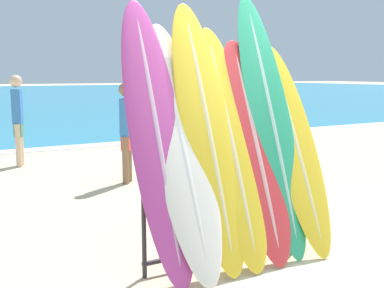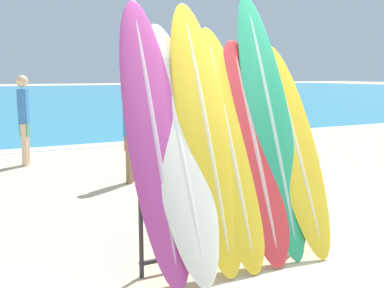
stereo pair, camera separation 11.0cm
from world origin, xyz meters
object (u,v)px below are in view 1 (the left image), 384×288
(person_near_water, at_px, (18,117))
(surfboard_slot_6, at_px, (295,146))
(surfboard_rack, at_px, (233,205))
(surfboard_slot_5, at_px, (271,122))
(surfboard_slot_1, at_px, (182,147))
(surfboard_slot_3, at_px, (231,144))
(surfboard_slot_4, at_px, (256,148))
(person_mid_beach, at_px, (126,129))
(surfboard_slot_2, at_px, (208,133))
(surfboard_slot_0, at_px, (157,137))

(person_near_water, bearing_deg, surfboard_slot_6, -142.04)
(surfboard_rack, distance_m, surfboard_slot_5, 0.90)
(surfboard_slot_1, distance_m, surfboard_slot_5, 1.01)
(surfboard_slot_3, height_order, person_near_water, surfboard_slot_3)
(surfboard_rack, distance_m, person_near_water, 5.61)
(surfboard_slot_4, distance_m, surfboard_slot_6, 0.48)
(surfboard_slot_1, relative_size, surfboard_slot_5, 0.87)
(person_mid_beach, bearing_deg, surfboard_slot_2, -149.21)
(surfboard_slot_5, bearing_deg, surfboard_slot_6, -18.76)
(surfboard_slot_5, bearing_deg, surfboard_slot_4, -161.18)
(surfboard_slot_2, relative_size, surfboard_slot_6, 1.18)
(surfboard_slot_2, distance_m, person_near_water, 5.49)
(surfboard_slot_4, bearing_deg, person_mid_beach, 91.75)
(surfboard_rack, xyz_separation_m, surfboard_slot_4, (0.26, 0.01, 0.52))
(surfboard_rack, xyz_separation_m, surfboard_slot_5, (0.49, 0.09, 0.75))
(surfboard_slot_3, relative_size, person_mid_beach, 1.37)
(surfboard_rack, relative_size, surfboard_slot_0, 0.76)
(surfboard_slot_1, relative_size, surfboard_slot_6, 1.09)
(surfboard_rack, xyz_separation_m, person_mid_beach, (0.16, 3.27, 0.36))
(surfboard_slot_4, xyz_separation_m, surfboard_slot_5, (0.24, 0.08, 0.23))
(surfboard_slot_3, relative_size, person_near_water, 1.28)
(surfboard_slot_6, bearing_deg, surfboard_rack, -179.41)
(surfboard_rack, height_order, surfboard_slot_6, surfboard_slot_6)
(surfboard_slot_5, bearing_deg, surfboard_rack, -169.51)
(surfboard_rack, height_order, person_mid_beach, person_mid_beach)
(surfboard_slot_6, xyz_separation_m, person_near_water, (-1.90, 5.46, -0.08))
(person_mid_beach, bearing_deg, surfboard_slot_0, -157.63)
(surfboard_slot_0, bearing_deg, surfboard_slot_4, -3.88)
(surfboard_slot_5, relative_size, person_near_water, 1.48)
(surfboard_slot_4, relative_size, surfboard_slot_5, 0.82)
(surfboard_slot_5, bearing_deg, person_mid_beach, 96.01)
(surfboard_slot_2, xyz_separation_m, surfboard_slot_6, (0.97, -0.06, -0.19))
(surfboard_rack, xyz_separation_m, person_near_water, (-1.17, 5.47, 0.42))
(surfboard_slot_0, relative_size, surfboard_slot_4, 1.16)
(surfboard_slot_0, xyz_separation_m, surfboard_slot_1, (0.21, -0.04, -0.10))
(surfboard_slot_0, bearing_deg, surfboard_slot_5, 0.66)
(surfboard_slot_1, distance_m, surfboard_slot_6, 1.25)
(surfboard_slot_3, xyz_separation_m, person_mid_beach, (0.17, 3.24, -0.22))
(surfboard_slot_3, distance_m, person_mid_beach, 3.25)
(surfboard_slot_3, bearing_deg, surfboard_rack, -74.37)
(surfboard_slot_4, distance_m, surfboard_slot_5, 0.34)
(surfboard_slot_2, bearing_deg, person_mid_beach, 83.07)
(surfboard_slot_0, height_order, surfboard_slot_6, surfboard_slot_0)
(surfboard_slot_0, distance_m, surfboard_slot_2, 0.49)
(surfboard_slot_5, distance_m, person_near_water, 5.64)
(surfboard_slot_0, relative_size, surfboard_slot_1, 1.09)
(surfboard_slot_1, relative_size, surfboard_slot_2, 0.92)
(surfboard_slot_0, height_order, person_mid_beach, surfboard_slot_0)
(surfboard_slot_1, relative_size, person_mid_beach, 1.38)
(surfboard_slot_0, height_order, surfboard_slot_2, surfboard_slot_2)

